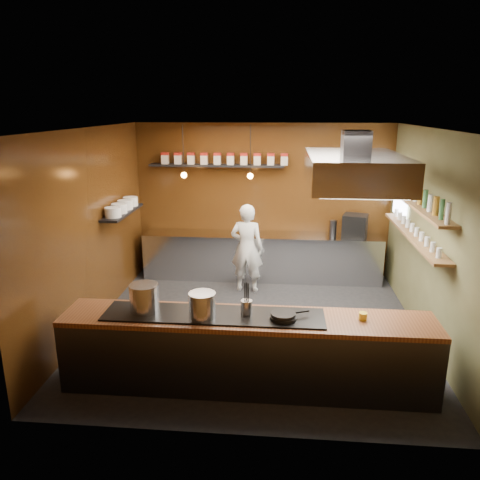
# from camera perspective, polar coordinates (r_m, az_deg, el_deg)

# --- Properties ---
(floor) EXTENTS (5.00, 5.00, 0.00)m
(floor) POSITION_cam_1_polar(r_m,az_deg,el_deg) (7.39, 1.81, -10.51)
(floor) COLOR black
(floor) RESTS_ON ground
(back_wall) EXTENTS (5.00, 0.00, 5.00)m
(back_wall) POSITION_cam_1_polar(r_m,az_deg,el_deg) (9.29, 2.81, 4.81)
(back_wall) COLOR black
(back_wall) RESTS_ON ground
(left_wall) EXTENTS (0.00, 5.00, 5.00)m
(left_wall) POSITION_cam_1_polar(r_m,az_deg,el_deg) (7.42, -17.75, 1.21)
(left_wall) COLOR black
(left_wall) RESTS_ON ground
(right_wall) EXTENTS (0.00, 5.00, 5.00)m
(right_wall) POSITION_cam_1_polar(r_m,az_deg,el_deg) (7.17, 22.29, 0.27)
(right_wall) COLOR #4B4B2A
(right_wall) RESTS_ON ground
(ceiling) EXTENTS (5.00, 5.00, 0.00)m
(ceiling) POSITION_cam_1_polar(r_m,az_deg,el_deg) (6.62, 2.04, 13.43)
(ceiling) COLOR silver
(ceiling) RESTS_ON back_wall
(window_pane) EXTENTS (0.00, 1.00, 1.00)m
(window_pane) POSITION_cam_1_polar(r_m,az_deg,el_deg) (8.67, 19.09, 5.85)
(window_pane) COLOR white
(window_pane) RESTS_ON right_wall
(prep_counter) EXTENTS (4.60, 0.65, 0.90)m
(prep_counter) POSITION_cam_1_polar(r_m,az_deg,el_deg) (9.23, 2.63, -1.99)
(prep_counter) COLOR silver
(prep_counter) RESTS_ON floor
(pass_counter) EXTENTS (4.40, 0.72, 0.94)m
(pass_counter) POSITION_cam_1_polar(r_m,az_deg,el_deg) (5.76, 0.83, -13.42)
(pass_counter) COLOR #38383D
(pass_counter) RESTS_ON floor
(tin_shelf) EXTENTS (2.60, 0.26, 0.04)m
(tin_shelf) POSITION_cam_1_polar(r_m,az_deg,el_deg) (9.12, -2.90, 9.06)
(tin_shelf) COLOR black
(tin_shelf) RESTS_ON back_wall
(plate_shelf) EXTENTS (0.30, 1.40, 0.04)m
(plate_shelf) POSITION_cam_1_polar(r_m,az_deg,el_deg) (8.26, -14.13, 3.30)
(plate_shelf) COLOR black
(plate_shelf) RESTS_ON left_wall
(bottle_shelf_upper) EXTENTS (0.26, 2.80, 0.04)m
(bottle_shelf_upper) POSITION_cam_1_polar(r_m,az_deg,el_deg) (7.31, 20.78, 4.11)
(bottle_shelf_upper) COLOR brown
(bottle_shelf_upper) RESTS_ON right_wall
(bottle_shelf_lower) EXTENTS (0.26, 2.80, 0.04)m
(bottle_shelf_lower) POSITION_cam_1_polar(r_m,az_deg,el_deg) (7.41, 20.42, 0.56)
(bottle_shelf_lower) COLOR brown
(bottle_shelf_lower) RESTS_ON right_wall
(extractor_hood) EXTENTS (1.20, 2.00, 0.72)m
(extractor_hood) POSITION_cam_1_polar(r_m,az_deg,el_deg) (6.32, 13.76, 8.37)
(extractor_hood) COLOR #38383D
(extractor_hood) RESTS_ON ceiling
(pendant_left) EXTENTS (0.10, 0.10, 0.95)m
(pendant_left) POSITION_cam_1_polar(r_m,az_deg,el_deg) (8.57, -6.86, 8.20)
(pendant_left) COLOR black
(pendant_left) RESTS_ON ceiling
(pendant_right) EXTENTS (0.10, 0.10, 0.95)m
(pendant_right) POSITION_cam_1_polar(r_m,az_deg,el_deg) (8.40, 1.26, 8.16)
(pendant_right) COLOR black
(pendant_right) RESTS_ON ceiling
(storage_tins) EXTENTS (2.43, 0.13, 0.22)m
(storage_tins) POSITION_cam_1_polar(r_m,az_deg,el_deg) (9.08, -1.96, 9.88)
(storage_tins) COLOR #C0B2A0
(storage_tins) RESTS_ON tin_shelf
(plate_stacks) EXTENTS (0.26, 1.16, 0.16)m
(plate_stacks) POSITION_cam_1_polar(r_m,az_deg,el_deg) (8.24, -14.17, 3.97)
(plate_stacks) COLOR white
(plate_stacks) RESTS_ON plate_shelf
(bottles) EXTENTS (0.06, 2.66, 0.24)m
(bottles) POSITION_cam_1_polar(r_m,az_deg,el_deg) (7.29, 20.88, 5.18)
(bottles) COLOR silver
(bottles) RESTS_ON bottle_shelf_upper
(wine_glasses) EXTENTS (0.07, 2.37, 0.13)m
(wine_glasses) POSITION_cam_1_polar(r_m,az_deg,el_deg) (7.39, 20.49, 1.19)
(wine_glasses) COLOR silver
(wine_glasses) RESTS_ON bottle_shelf_lower
(stockpot_large) EXTENTS (0.45, 0.45, 0.34)m
(stockpot_large) POSITION_cam_1_polar(r_m,az_deg,el_deg) (5.69, -11.59, -6.94)
(stockpot_large) COLOR silver
(stockpot_large) RESTS_ON pass_counter
(stockpot_small) EXTENTS (0.42, 0.42, 0.29)m
(stockpot_small) POSITION_cam_1_polar(r_m,az_deg,el_deg) (5.46, -4.62, -7.89)
(stockpot_small) COLOR silver
(stockpot_small) RESTS_ON pass_counter
(utensil_crock) EXTENTS (0.17, 0.17, 0.17)m
(utensil_crock) POSITION_cam_1_polar(r_m,az_deg,el_deg) (5.53, 0.80, -8.22)
(utensil_crock) COLOR silver
(utensil_crock) RESTS_ON pass_counter
(frying_pan) EXTENTS (0.46, 0.31, 0.08)m
(frying_pan) POSITION_cam_1_polar(r_m,az_deg,el_deg) (5.45, 5.32, -9.21)
(frying_pan) COLOR black
(frying_pan) RESTS_ON pass_counter
(butter_jar) EXTENTS (0.10, 0.10, 0.09)m
(butter_jar) POSITION_cam_1_polar(r_m,az_deg,el_deg) (5.64, 14.76, -8.98)
(butter_jar) COLOR yellow
(butter_jar) RESTS_ON pass_counter
(espresso_machine) EXTENTS (0.53, 0.51, 0.43)m
(espresso_machine) POSITION_cam_1_polar(r_m,az_deg,el_deg) (9.13, 13.83, 1.70)
(espresso_machine) COLOR black
(espresso_machine) RESTS_ON prep_counter
(chef) EXTENTS (0.64, 0.46, 1.63)m
(chef) POSITION_cam_1_polar(r_m,az_deg,el_deg) (8.49, 0.84, -0.99)
(chef) COLOR silver
(chef) RESTS_ON floor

